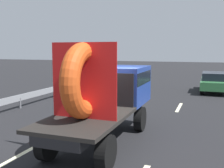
% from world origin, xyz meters
% --- Properties ---
extents(ground_plane, '(120.00, 120.00, 0.00)m').
position_xyz_m(ground_plane, '(0.00, 0.00, 0.00)').
color(ground_plane, black).
extents(flatbed_truck, '(2.02, 5.55, 3.18)m').
position_xyz_m(flatbed_truck, '(0.37, 0.32, 1.58)').
color(flatbed_truck, black).
rests_on(flatbed_truck, ground_plane).
extents(distant_sedan, '(1.84, 4.28, 1.40)m').
position_xyz_m(distant_sedan, '(3.94, 11.96, 0.75)').
color(distant_sedan, black).
rests_on(distant_sedan, ground_plane).
extents(guardrail, '(0.10, 12.76, 0.71)m').
position_xyz_m(guardrail, '(-5.47, 4.51, 0.53)').
color(guardrail, gray).
rests_on(guardrail, ground_plane).
extents(lane_dash_left_near, '(0.16, 2.20, 0.01)m').
position_xyz_m(lane_dash_left_near, '(-1.41, -2.35, 0.00)').
color(lane_dash_left_near, beige).
rests_on(lane_dash_left_near, ground_plane).
extents(lane_dash_left_far, '(0.16, 2.08, 0.01)m').
position_xyz_m(lane_dash_left_far, '(-1.41, 5.71, 0.00)').
color(lane_dash_left_far, beige).
rests_on(lane_dash_left_far, ground_plane).
extents(lane_dash_right_far, '(0.16, 2.28, 0.01)m').
position_xyz_m(lane_dash_right_far, '(2.16, 5.91, 0.00)').
color(lane_dash_right_far, beige).
rests_on(lane_dash_right_far, ground_plane).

